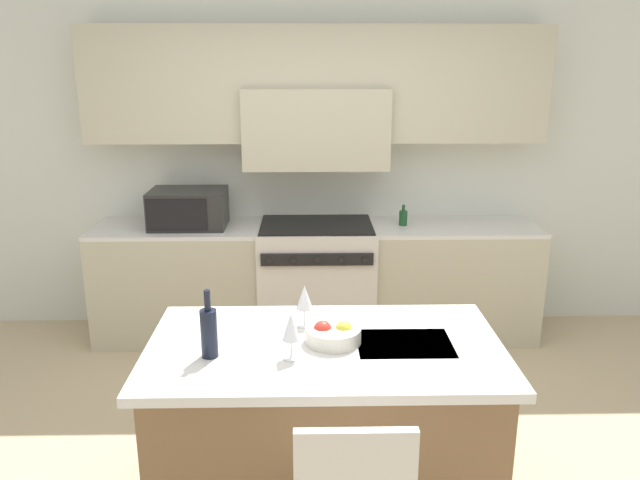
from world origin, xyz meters
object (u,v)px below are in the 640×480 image
at_px(microwave, 188,208).
at_px(wine_glass_near, 291,328).
at_px(range_stove, 316,281).
at_px(oil_bottle_on_counter, 403,217).
at_px(fruit_bowl, 333,334).
at_px(wine_bottle, 209,332).
at_px(wine_glass_far, 305,298).

distance_m(microwave, wine_glass_near, 2.34).
xyz_separation_m(range_stove, oil_bottle_on_counter, (0.68, 0.03, 0.51)).
bearing_deg(wine_glass_near, microwave, 111.06).
height_order(wine_glass_near, fruit_bowl, wine_glass_near).
relative_size(microwave, oil_bottle_on_counter, 3.56).
relative_size(wine_glass_near, fruit_bowl, 0.82).
height_order(range_stove, wine_bottle, wine_bottle).
bearing_deg(oil_bottle_on_counter, fruit_bowl, -107.21).
distance_m(wine_bottle, wine_glass_near, 0.36).
distance_m(range_stove, oil_bottle_on_counter, 0.85).
distance_m(wine_bottle, oil_bottle_on_counter, 2.47).
relative_size(range_stove, oil_bottle_on_counter, 5.78).
height_order(wine_bottle, oil_bottle_on_counter, wine_bottle).
relative_size(range_stove, microwave, 1.62).
relative_size(fruit_bowl, oil_bottle_on_counter, 1.62).
height_order(range_stove, fruit_bowl, fruit_bowl).
bearing_deg(fruit_bowl, wine_bottle, -166.32).
bearing_deg(range_stove, wine_bottle, -103.25).
distance_m(wine_glass_near, oil_bottle_on_counter, 2.34).
relative_size(wine_bottle, wine_glass_near, 1.47).
height_order(microwave, wine_bottle, wine_bottle).
bearing_deg(wine_bottle, oil_bottle_on_counter, 61.41).
distance_m(wine_bottle, wine_glass_far, 0.53).
height_order(wine_glass_far, fruit_bowl, wine_glass_far).
distance_m(range_stove, wine_bottle, 2.26).
height_order(wine_bottle, wine_glass_near, wine_bottle).
xyz_separation_m(wine_glass_near, fruit_bowl, (0.19, 0.16, -0.10)).
relative_size(wine_bottle, oil_bottle_on_counter, 1.94).
bearing_deg(wine_bottle, wine_glass_near, -4.74).
height_order(microwave, wine_glass_near, microwave).
height_order(microwave, fruit_bowl, microwave).
bearing_deg(wine_bottle, range_stove, 76.75).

